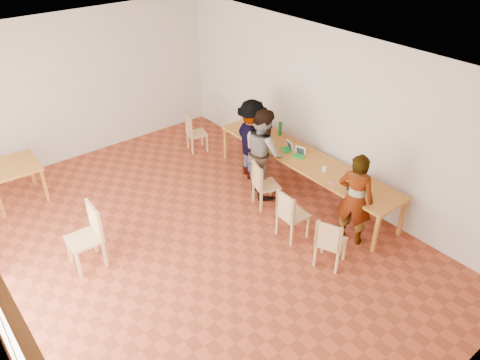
% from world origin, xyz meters
% --- Properties ---
extents(ground, '(8.00, 8.00, 0.00)m').
position_xyz_m(ground, '(0.00, 0.00, 0.00)').
color(ground, '#9B3F25').
rests_on(ground, ground).
extents(wall_back, '(6.00, 0.10, 3.00)m').
position_xyz_m(wall_back, '(0.00, 4.00, 1.50)').
color(wall_back, beige).
rests_on(wall_back, ground).
extents(wall_front, '(6.00, 0.10, 3.00)m').
position_xyz_m(wall_front, '(0.00, -4.00, 1.50)').
color(wall_front, beige).
rests_on(wall_front, ground).
extents(wall_right, '(0.10, 8.00, 3.00)m').
position_xyz_m(wall_right, '(3.00, 0.00, 1.50)').
color(wall_right, beige).
rests_on(wall_right, ground).
extents(ceiling, '(6.00, 8.00, 0.04)m').
position_xyz_m(ceiling, '(0.00, 0.00, 3.02)').
color(ceiling, white).
rests_on(ceiling, wall_back).
extents(communal_table, '(0.80, 4.00, 0.75)m').
position_xyz_m(communal_table, '(2.50, -0.04, 0.70)').
color(communal_table, '#AD7426').
rests_on(communal_table, ground).
extents(side_table, '(0.90, 0.90, 0.75)m').
position_xyz_m(side_table, '(-1.79, 3.05, 0.67)').
color(side_table, '#AD7426').
rests_on(side_table, ground).
extents(chair_near, '(0.53, 0.53, 0.46)m').
position_xyz_m(chair_near, '(1.32, -1.74, 0.53)').
color(chair_near, tan).
rests_on(chair_near, ground).
extents(chair_mid, '(0.43, 0.43, 0.48)m').
position_xyz_m(chair_mid, '(1.33, -0.87, 0.55)').
color(chair_mid, tan).
rests_on(chair_mid, ground).
extents(chair_far, '(0.51, 0.51, 0.46)m').
position_xyz_m(chair_far, '(1.59, 0.11, 0.54)').
color(chair_far, tan).
rests_on(chair_far, ground).
extents(chair_empty, '(0.48, 0.48, 0.44)m').
position_xyz_m(chair_empty, '(1.81, 2.62, 0.51)').
color(chair_empty, tan).
rests_on(chair_empty, ground).
extents(chair_spare, '(0.49, 0.49, 0.54)m').
position_xyz_m(chair_spare, '(-1.40, 0.59, 0.62)').
color(chair_spare, tan).
rests_on(chair_spare, ground).
extents(person_near, '(0.57, 0.68, 1.60)m').
position_xyz_m(person_near, '(2.10, -1.53, 0.80)').
color(person_near, gray).
rests_on(person_near, ground).
extents(person_mid, '(0.86, 0.98, 1.70)m').
position_xyz_m(person_mid, '(1.93, 0.45, 0.85)').
color(person_mid, gray).
rests_on(person_mid, ground).
extents(person_far, '(0.85, 1.16, 1.61)m').
position_xyz_m(person_far, '(2.13, 1.02, 0.81)').
color(person_far, gray).
rests_on(person_far, ground).
extents(laptop_near, '(0.30, 0.32, 0.22)m').
position_xyz_m(laptop_near, '(2.49, -1.23, 0.81)').
color(laptop_near, green).
rests_on(laptop_near, communal_table).
extents(laptop_mid, '(0.24, 0.26, 0.18)m').
position_xyz_m(laptop_mid, '(2.47, 0.07, 0.80)').
color(laptop_mid, green).
rests_on(laptop_mid, communal_table).
extents(laptop_far, '(0.24, 0.25, 0.18)m').
position_xyz_m(laptop_far, '(2.47, 0.37, 0.80)').
color(laptop_far, green).
rests_on(laptop_far, communal_table).
extents(yellow_mug, '(0.15, 0.15, 0.09)m').
position_xyz_m(yellow_mug, '(2.34, 0.67, 0.80)').
color(yellow_mug, gold).
rests_on(yellow_mug, communal_table).
extents(green_bottle, '(0.07, 0.07, 0.28)m').
position_xyz_m(green_bottle, '(2.77, 0.91, 0.89)').
color(green_bottle, '#126225').
rests_on(green_bottle, communal_table).
extents(clear_glass, '(0.07, 0.07, 0.09)m').
position_xyz_m(clear_glass, '(2.42, -0.60, 0.80)').
color(clear_glass, silver).
rests_on(clear_glass, communal_table).
extents(condiment_cup, '(0.08, 0.08, 0.06)m').
position_xyz_m(condiment_cup, '(2.24, 1.43, 0.78)').
color(condiment_cup, white).
rests_on(condiment_cup, communal_table).
extents(pink_phone, '(0.05, 0.10, 0.01)m').
position_xyz_m(pink_phone, '(2.21, -0.96, 0.76)').
color(pink_phone, '#F84485').
rests_on(pink_phone, communal_table).
extents(black_pouch, '(0.16, 0.26, 0.09)m').
position_xyz_m(black_pouch, '(2.35, -1.35, 0.80)').
color(black_pouch, black).
rests_on(black_pouch, communal_table).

